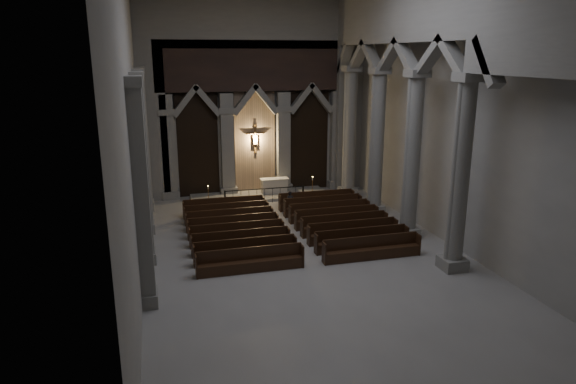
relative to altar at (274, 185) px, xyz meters
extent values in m
plane|color=#9B9893|center=(-1.02, -10.83, -0.61)|extent=(24.00, 24.00, 0.00)
cube|color=#9B9891|center=(-1.02, 1.17, 5.39)|extent=(14.00, 0.10, 12.00)
cube|color=#9B9891|center=(-1.02, -22.83, 5.39)|extent=(14.00, 0.10, 12.00)
cube|color=#9B9891|center=(-8.02, -10.83, 5.39)|extent=(0.10, 24.00, 12.00)
cube|color=#9B9891|center=(5.98, -10.83, 5.39)|extent=(0.10, 24.00, 12.00)
cube|color=gray|center=(-6.42, 0.67, 2.59)|extent=(0.80, 0.50, 6.40)
cube|color=gray|center=(-6.42, 0.67, -0.36)|extent=(1.05, 0.70, 0.50)
cube|color=gray|center=(-6.42, 0.67, 4.74)|extent=(1.00, 0.65, 0.35)
cube|color=gray|center=(-2.82, 0.67, 2.59)|extent=(0.80, 0.50, 6.40)
cube|color=gray|center=(-2.82, 0.67, -0.36)|extent=(1.05, 0.70, 0.50)
cube|color=gray|center=(-2.82, 0.67, 4.74)|extent=(1.00, 0.65, 0.35)
cube|color=gray|center=(0.78, 0.67, 2.59)|extent=(0.80, 0.50, 6.40)
cube|color=gray|center=(0.78, 0.67, -0.36)|extent=(1.05, 0.70, 0.50)
cube|color=gray|center=(0.78, 0.67, 4.74)|extent=(1.00, 0.65, 0.35)
cube|color=gray|center=(4.38, 0.67, 2.59)|extent=(0.80, 0.50, 6.40)
cube|color=gray|center=(4.38, 0.67, -0.36)|extent=(1.05, 0.70, 0.50)
cube|color=gray|center=(4.38, 0.67, 4.74)|extent=(1.00, 0.65, 0.35)
cube|color=black|center=(-4.62, 1.02, 2.89)|extent=(2.60, 0.15, 7.00)
cube|color=#967B61|center=(-1.02, 1.02, 2.89)|extent=(2.60, 0.15, 7.00)
cube|color=black|center=(2.58, 1.02, 2.89)|extent=(2.60, 0.15, 7.00)
cube|color=black|center=(-1.02, 0.67, 7.39)|extent=(12.00, 0.50, 3.00)
cube|color=gray|center=(-7.22, 0.67, 3.89)|extent=(1.60, 0.50, 9.00)
cube|color=gray|center=(5.18, 0.67, 3.89)|extent=(1.60, 0.50, 9.00)
cube|color=gray|center=(-1.02, 0.67, 9.89)|extent=(14.00, 0.50, 3.00)
plane|color=#FFDD72|center=(-1.02, 0.99, 2.89)|extent=(1.50, 0.00, 1.50)
cube|color=#51381B|center=(-1.02, 0.90, 2.89)|extent=(0.13, 0.08, 1.80)
cube|color=#51381B|center=(-1.02, 0.90, 3.24)|extent=(1.10, 0.08, 0.13)
cube|color=tan|center=(-1.02, 0.84, 2.84)|extent=(0.26, 0.10, 0.60)
sphere|color=tan|center=(-1.02, 0.84, 3.24)|extent=(0.17, 0.17, 0.17)
cylinder|color=tan|center=(-1.28, 0.84, 3.21)|extent=(0.45, 0.08, 0.08)
cylinder|color=tan|center=(-0.76, 0.84, 3.21)|extent=(0.45, 0.08, 0.08)
cube|color=gray|center=(4.48, -1.33, -0.36)|extent=(1.00, 1.00, 0.50)
cylinder|color=gray|center=(4.48, -1.33, 3.39)|extent=(0.70, 0.70, 7.50)
cube|color=gray|center=(4.48, -1.33, 7.24)|extent=(0.95, 0.95, 0.35)
cube|color=gray|center=(4.48, -5.33, -0.36)|extent=(1.00, 1.00, 0.50)
cylinder|color=gray|center=(4.48, -5.33, 3.39)|extent=(0.70, 0.70, 7.50)
cube|color=gray|center=(4.48, -5.33, 7.24)|extent=(0.95, 0.95, 0.35)
cube|color=gray|center=(4.48, -9.33, -0.36)|extent=(1.00, 1.00, 0.50)
cylinder|color=gray|center=(4.48, -9.33, 3.39)|extent=(0.70, 0.70, 7.50)
cube|color=gray|center=(4.48, -9.33, 7.24)|extent=(0.95, 0.95, 0.35)
cube|color=gray|center=(4.48, -13.33, -0.36)|extent=(1.00, 1.00, 0.50)
cylinder|color=gray|center=(4.48, -13.33, 3.39)|extent=(0.70, 0.70, 7.50)
cube|color=gray|center=(4.48, -13.33, 7.24)|extent=(0.95, 0.95, 0.35)
cube|color=gray|center=(4.48, -10.83, 9.99)|extent=(0.55, 24.00, 2.80)
cube|color=gray|center=(4.48, 0.57, 3.99)|extent=(0.55, 1.20, 9.20)
cube|color=gray|center=(-7.77, -1.33, -0.36)|extent=(0.60, 1.00, 0.50)
cube|color=gray|center=(-7.77, -1.33, 3.39)|extent=(0.50, 0.80, 7.50)
cube|color=gray|center=(-7.77, -1.33, 7.24)|extent=(0.60, 1.00, 0.35)
cube|color=gray|center=(-7.77, -5.33, -0.36)|extent=(0.60, 1.00, 0.50)
cube|color=gray|center=(-7.77, -5.33, 3.39)|extent=(0.50, 0.80, 7.50)
cube|color=gray|center=(-7.77, -5.33, 7.24)|extent=(0.60, 1.00, 0.35)
cube|color=gray|center=(-7.77, -9.33, -0.36)|extent=(0.60, 1.00, 0.50)
cube|color=gray|center=(-7.77, -9.33, 3.39)|extent=(0.50, 0.80, 7.50)
cube|color=gray|center=(-7.77, -9.33, 7.24)|extent=(0.60, 1.00, 0.35)
cube|color=gray|center=(-7.77, -13.33, -0.36)|extent=(0.60, 1.00, 0.50)
cube|color=gray|center=(-7.77, -13.33, 3.39)|extent=(0.50, 0.80, 7.50)
cube|color=gray|center=(-7.77, -13.33, 7.24)|extent=(0.60, 1.00, 0.35)
cube|color=gray|center=(-1.02, -0.23, -0.53)|extent=(8.50, 2.60, 0.15)
cube|color=beige|center=(0.00, 0.00, -0.02)|extent=(1.65, 0.64, 0.87)
cube|color=silver|center=(0.00, 0.00, 0.43)|extent=(1.79, 0.71, 0.04)
cube|color=black|center=(-1.02, -1.80, 0.30)|extent=(4.79, 0.05, 0.05)
cube|color=black|center=(-3.42, -1.80, -0.13)|extent=(0.09, 0.09, 0.96)
cube|color=black|center=(1.37, -1.80, -0.13)|extent=(0.09, 0.09, 0.96)
cylinder|color=black|center=(-2.94, -1.80, -0.16)|extent=(0.02, 0.02, 0.88)
cylinder|color=black|center=(-2.46, -1.80, -0.16)|extent=(0.02, 0.02, 0.88)
cylinder|color=black|center=(-1.98, -1.80, -0.16)|extent=(0.02, 0.02, 0.88)
cylinder|color=black|center=(-1.50, -1.80, -0.16)|extent=(0.02, 0.02, 0.88)
cylinder|color=black|center=(-1.02, -1.80, -0.16)|extent=(0.02, 0.02, 0.88)
cylinder|color=black|center=(-0.55, -1.80, -0.16)|extent=(0.02, 0.02, 0.88)
cylinder|color=black|center=(-0.07, -1.80, -0.16)|extent=(0.02, 0.02, 0.88)
cylinder|color=black|center=(0.41, -1.80, -0.16)|extent=(0.02, 0.02, 0.88)
cylinder|color=black|center=(0.89, -1.80, -0.16)|extent=(0.02, 0.02, 0.88)
cylinder|color=#A36F32|center=(-4.34, -1.34, -0.59)|extent=(0.20, 0.20, 0.04)
cylinder|color=#A36F32|center=(-4.34, -1.34, -0.10)|extent=(0.03, 0.03, 0.98)
cylinder|color=#A36F32|center=(-4.34, -1.34, 0.39)|extent=(0.10, 0.10, 0.02)
cylinder|color=beige|center=(-4.34, -1.34, 0.48)|extent=(0.04, 0.04, 0.17)
sphere|color=#FFD559|center=(-4.34, -1.34, 0.58)|extent=(0.04, 0.04, 0.04)
cylinder|color=#A36F32|center=(2.01, -1.67, -0.58)|extent=(0.25, 0.25, 0.05)
cylinder|color=#A36F32|center=(2.01, -1.67, 0.01)|extent=(0.04, 0.04, 1.18)
cylinder|color=#A36F32|center=(2.01, -1.67, 0.60)|extent=(0.12, 0.12, 0.02)
cylinder|color=beige|center=(2.01, -1.67, 0.71)|extent=(0.05, 0.05, 0.21)
sphere|color=#FFD559|center=(2.01, -1.67, 0.83)|extent=(0.05, 0.05, 0.05)
cube|color=black|center=(-3.72, -3.59, -0.37)|extent=(4.42, 0.42, 0.47)
cube|color=black|center=(-3.72, -3.39, 0.13)|extent=(4.42, 0.07, 0.53)
cube|color=black|center=(-5.93, -3.59, -0.14)|extent=(0.06, 0.47, 0.95)
cube|color=black|center=(-1.51, -3.59, -0.14)|extent=(0.06, 0.47, 0.95)
cube|color=black|center=(1.68, -3.59, -0.37)|extent=(4.42, 0.42, 0.47)
cube|color=black|center=(1.68, -3.39, 0.13)|extent=(4.42, 0.07, 0.53)
cube|color=black|center=(-0.53, -3.59, -0.14)|extent=(0.06, 0.47, 0.95)
cube|color=black|center=(3.89, -3.59, -0.14)|extent=(0.06, 0.47, 0.95)
cube|color=black|center=(-3.72, -4.71, -0.37)|extent=(4.42, 0.42, 0.47)
cube|color=black|center=(-3.72, -4.51, 0.13)|extent=(4.42, 0.07, 0.53)
cube|color=black|center=(-5.93, -4.71, -0.14)|extent=(0.06, 0.47, 0.95)
cube|color=black|center=(-1.51, -4.71, -0.14)|extent=(0.06, 0.47, 0.95)
cube|color=black|center=(1.68, -4.71, -0.37)|extent=(4.42, 0.42, 0.47)
cube|color=black|center=(1.68, -4.51, 0.13)|extent=(4.42, 0.07, 0.53)
cube|color=black|center=(-0.53, -4.71, -0.14)|extent=(0.06, 0.47, 0.95)
cube|color=black|center=(3.89, -4.71, -0.14)|extent=(0.06, 0.47, 0.95)
cube|color=black|center=(-3.72, -5.83, -0.37)|extent=(4.42, 0.42, 0.47)
cube|color=black|center=(-3.72, -5.63, 0.13)|extent=(4.42, 0.07, 0.53)
cube|color=black|center=(-5.93, -5.83, -0.14)|extent=(0.06, 0.47, 0.95)
cube|color=black|center=(-1.51, -5.83, -0.14)|extent=(0.06, 0.47, 0.95)
cube|color=black|center=(1.68, -5.83, -0.37)|extent=(4.42, 0.42, 0.47)
cube|color=black|center=(1.68, -5.63, 0.13)|extent=(4.42, 0.07, 0.53)
cube|color=black|center=(-0.53, -5.83, -0.14)|extent=(0.06, 0.47, 0.95)
cube|color=black|center=(3.89, -5.83, -0.14)|extent=(0.06, 0.47, 0.95)
cube|color=black|center=(-3.72, -6.96, -0.37)|extent=(4.42, 0.42, 0.47)
cube|color=black|center=(-3.72, -6.76, 0.13)|extent=(4.42, 0.07, 0.53)
cube|color=black|center=(-5.93, -6.96, -0.14)|extent=(0.06, 0.47, 0.95)
cube|color=black|center=(-1.51, -6.96, -0.14)|extent=(0.06, 0.47, 0.95)
cube|color=black|center=(1.68, -6.96, -0.37)|extent=(4.42, 0.42, 0.47)
cube|color=black|center=(1.68, -6.76, 0.13)|extent=(4.42, 0.07, 0.53)
cube|color=black|center=(-0.53, -6.96, -0.14)|extent=(0.06, 0.47, 0.95)
cube|color=black|center=(3.89, -6.96, -0.14)|extent=(0.06, 0.47, 0.95)
cube|color=black|center=(-3.72, -8.08, -0.37)|extent=(4.42, 0.42, 0.47)
cube|color=black|center=(-3.72, -7.88, 0.13)|extent=(4.42, 0.07, 0.53)
cube|color=black|center=(-5.93, -8.08, -0.14)|extent=(0.06, 0.47, 0.95)
cube|color=black|center=(-1.51, -8.08, -0.14)|extent=(0.06, 0.47, 0.95)
cube|color=black|center=(1.68, -8.08, -0.37)|extent=(4.42, 0.42, 0.47)
cube|color=black|center=(1.68, -7.88, 0.13)|extent=(4.42, 0.07, 0.53)
cube|color=black|center=(-0.53, -8.08, -0.14)|extent=(0.06, 0.47, 0.95)
cube|color=black|center=(3.89, -8.08, -0.14)|extent=(0.06, 0.47, 0.95)
cube|color=black|center=(-3.72, -9.20, -0.37)|extent=(4.42, 0.42, 0.47)
cube|color=black|center=(-3.72, -9.00, 0.13)|extent=(4.42, 0.07, 0.53)
cube|color=black|center=(-5.93, -9.20, -0.14)|extent=(0.06, 0.47, 0.95)
cube|color=black|center=(-1.51, -9.20, -0.14)|extent=(0.06, 0.47, 0.95)
cube|color=black|center=(1.68, -9.20, -0.37)|extent=(4.42, 0.42, 0.47)
cube|color=black|center=(1.68, -9.00, 0.13)|extent=(4.42, 0.07, 0.53)
cube|color=black|center=(-0.53, -9.20, -0.14)|extent=(0.06, 0.47, 0.95)
cube|color=black|center=(3.89, -9.20, -0.14)|extent=(0.06, 0.47, 0.95)
cube|color=black|center=(-3.72, -10.32, -0.37)|extent=(4.42, 0.42, 0.47)
cube|color=black|center=(-3.72, -10.12, 0.13)|extent=(4.42, 0.07, 0.53)
cube|color=black|center=(-5.93, -10.32, -0.14)|extent=(0.06, 0.47, 0.95)
cube|color=black|center=(-1.51, -10.32, -0.14)|extent=(0.06, 0.47, 0.95)
cube|color=black|center=(1.68, -10.32, -0.37)|extent=(4.42, 0.42, 0.47)
cube|color=black|center=(1.68, -10.12, 0.13)|extent=(4.42, 0.07, 0.53)
cube|color=black|center=(-0.53, -10.32, -0.14)|extent=(0.06, 0.47, 0.95)
cube|color=black|center=(3.89, -10.32, -0.14)|extent=(0.06, 0.47, 0.95)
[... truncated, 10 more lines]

